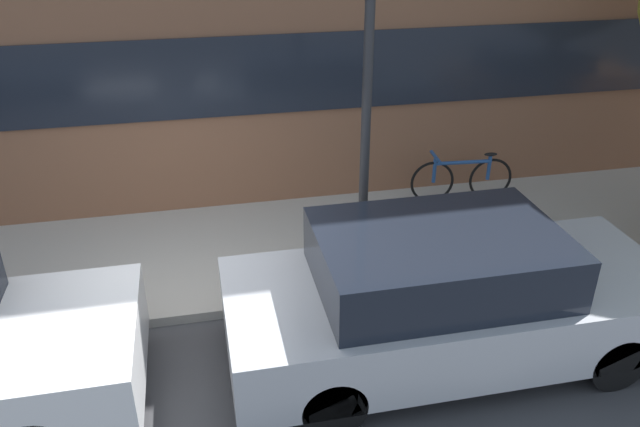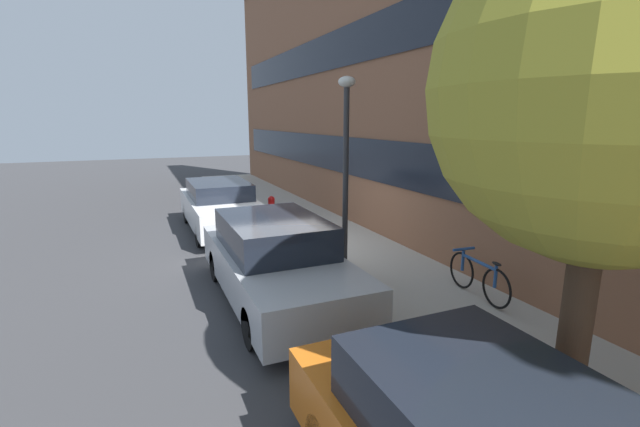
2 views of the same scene
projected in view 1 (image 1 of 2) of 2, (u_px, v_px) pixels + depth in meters
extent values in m
plane|color=#38383A|center=(188.00, 323.00, 7.04)|extent=(56.00, 56.00, 0.00)
cube|color=#A8A399|center=(185.00, 258.00, 8.18)|extent=(28.00, 2.67, 0.12)
cube|color=#1E232D|center=(168.00, 81.00, 8.39)|extent=(25.76, 0.04, 1.10)
cylinder|color=black|center=(64.00, 328.00, 6.45)|extent=(0.66, 0.18, 0.66)
cube|color=#B2B5BA|center=(449.00, 308.00, 6.36)|extent=(4.53, 1.82, 0.69)
cube|color=black|center=(438.00, 258.00, 6.04)|extent=(2.36, 1.60, 0.55)
cylinder|color=black|center=(531.00, 271.00, 7.45)|extent=(0.60, 0.18, 0.60)
cylinder|color=black|center=(616.00, 362.00, 6.03)|extent=(0.60, 0.18, 0.60)
cylinder|color=black|center=(300.00, 300.00, 6.94)|extent=(0.60, 0.18, 0.60)
cylinder|color=black|center=(333.00, 406.00, 5.51)|extent=(0.60, 0.18, 0.60)
torus|color=black|center=(432.00, 182.00, 9.36)|extent=(0.67, 0.10, 0.67)
torus|color=black|center=(490.00, 179.00, 9.46)|extent=(0.67, 0.10, 0.67)
cylinder|color=#234C8C|center=(463.00, 162.00, 9.27)|extent=(0.87, 0.13, 0.06)
cylinder|color=#234C8C|center=(489.00, 168.00, 9.37)|extent=(0.06, 0.06, 0.38)
cylinder|color=#234C8C|center=(434.00, 171.00, 9.28)|extent=(0.06, 0.06, 0.38)
ellipsoid|color=black|center=(491.00, 154.00, 9.27)|extent=(0.21, 0.10, 0.05)
cylinder|color=#234C8C|center=(436.00, 157.00, 9.17)|extent=(0.09, 0.44, 0.05)
cylinder|color=#2D2D30|center=(366.00, 134.00, 7.00)|extent=(0.11, 0.11, 3.59)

